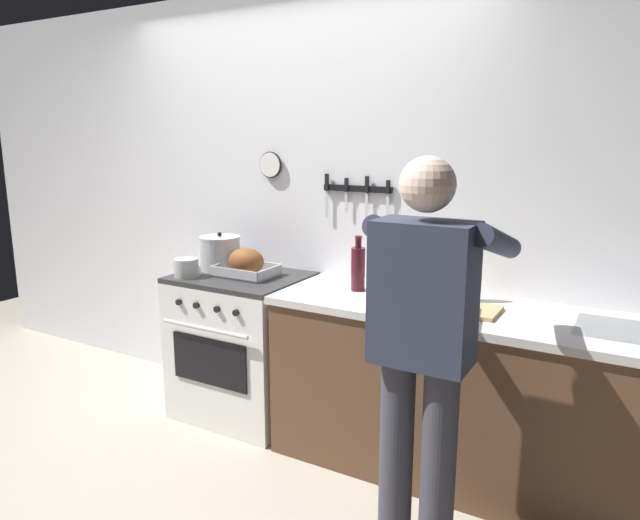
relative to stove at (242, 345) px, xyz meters
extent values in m
plane|color=#A89E8E|center=(0.22, -0.99, -0.45)|extent=(8.00, 8.00, 0.00)
cube|color=silver|center=(0.22, 0.36, 0.85)|extent=(6.00, 0.10, 2.60)
cube|color=black|center=(0.64, 0.30, 0.98)|extent=(0.43, 0.02, 0.04)
cube|color=silver|center=(0.44, 0.29, 0.88)|extent=(0.02, 0.00, 0.16)
cube|color=black|center=(0.44, 0.29, 1.01)|extent=(0.02, 0.02, 0.10)
cube|color=silver|center=(0.57, 0.29, 0.90)|extent=(0.02, 0.00, 0.12)
cube|color=black|center=(0.57, 0.29, 1.00)|extent=(0.02, 0.02, 0.08)
cube|color=silver|center=(0.70, 0.29, 0.88)|extent=(0.02, 0.00, 0.17)
cube|color=black|center=(0.70, 0.29, 1.01)|extent=(0.02, 0.02, 0.09)
cube|color=silver|center=(0.83, 0.29, 0.86)|extent=(0.02, 0.00, 0.20)
cube|color=black|center=(0.83, 0.29, 1.00)|extent=(0.02, 0.02, 0.08)
cylinder|color=white|center=(0.03, 0.29, 1.10)|extent=(0.15, 0.02, 0.15)
torus|color=black|center=(0.03, 0.29, 1.10)|extent=(0.16, 0.02, 0.16)
cube|color=brown|center=(1.42, 0.00, -0.02)|extent=(2.00, 0.62, 0.86)
cube|color=silver|center=(1.42, 0.00, 0.43)|extent=(2.03, 0.65, 0.04)
cube|color=#B2B5B7|center=(2.10, 0.02, 0.39)|extent=(0.44, 0.36, 0.11)
cube|color=white|center=(0.00, 0.00, -0.02)|extent=(0.76, 0.62, 0.87)
cube|color=black|center=(0.00, -0.31, 0.00)|extent=(0.53, 0.01, 0.28)
cube|color=#2D2D2D|center=(0.00, 0.00, 0.43)|extent=(0.76, 0.62, 0.03)
cylinder|color=black|center=(-0.21, -0.32, 0.33)|extent=(0.04, 0.02, 0.04)
cylinder|color=black|center=(-0.08, -0.32, 0.33)|extent=(0.04, 0.02, 0.04)
cylinder|color=black|center=(0.08, -0.32, 0.33)|extent=(0.04, 0.02, 0.04)
cylinder|color=black|center=(0.21, -0.32, 0.33)|extent=(0.04, 0.02, 0.04)
cylinder|color=silver|center=(0.00, -0.34, 0.21)|extent=(0.61, 0.02, 0.02)
cylinder|color=#383842|center=(1.31, -0.68, -0.02)|extent=(0.14, 0.14, 0.86)
cylinder|color=#383842|center=(1.49, -0.68, -0.02)|extent=(0.14, 0.14, 0.86)
cube|color=#2D3347|center=(1.40, -0.68, 0.69)|extent=(0.38, 0.22, 0.56)
sphere|color=beige|center=(1.40, -0.68, 1.10)|extent=(0.21, 0.21, 0.21)
cylinder|color=#2D3347|center=(1.19, -0.44, 0.87)|extent=(0.09, 0.55, 0.22)
cylinder|color=#2D3347|center=(1.61, -0.44, 0.87)|extent=(0.09, 0.55, 0.22)
cube|color=#B7B7BC|center=(0.04, 0.01, 0.46)|extent=(0.34, 0.25, 0.01)
cube|color=#B7B7BC|center=(0.04, -0.12, 0.49)|extent=(0.34, 0.01, 0.05)
cube|color=#B7B7BC|center=(0.04, 0.13, 0.49)|extent=(0.34, 0.01, 0.05)
cube|color=#B7B7BC|center=(-0.13, 0.01, 0.49)|extent=(0.01, 0.25, 0.05)
cube|color=#B7B7BC|center=(0.21, 0.01, 0.49)|extent=(0.01, 0.25, 0.05)
ellipsoid|color=brown|center=(0.04, 0.01, 0.54)|extent=(0.23, 0.17, 0.16)
cylinder|color=#B7B7BC|center=(-0.20, 0.06, 0.55)|extent=(0.25, 0.25, 0.20)
cylinder|color=#B2B2B7|center=(-0.20, 0.06, 0.66)|extent=(0.26, 0.26, 0.01)
sphere|color=black|center=(-0.20, 0.06, 0.68)|extent=(0.03, 0.03, 0.03)
cylinder|color=#B7B7BC|center=(-0.25, -0.19, 0.51)|extent=(0.15, 0.15, 0.11)
cube|color=tan|center=(1.37, -0.05, 0.46)|extent=(0.36, 0.24, 0.02)
cylinder|color=#338CCC|center=(1.30, 0.07, 0.54)|extent=(0.07, 0.07, 0.18)
cylinder|color=#338CCC|center=(1.30, 0.07, 0.65)|extent=(0.03, 0.03, 0.04)
cylinder|color=white|center=(1.30, 0.07, 0.67)|extent=(0.03, 0.03, 0.01)
cylinder|color=#47141E|center=(0.78, 0.04, 0.57)|extent=(0.08, 0.08, 0.24)
cylinder|color=#47141E|center=(0.78, 0.04, 0.71)|extent=(0.03, 0.03, 0.05)
cylinder|color=maroon|center=(0.78, 0.04, 0.75)|extent=(0.04, 0.04, 0.01)
cylinder|color=gold|center=(1.37, 0.14, 0.55)|extent=(0.07, 0.07, 0.20)
cylinder|color=gold|center=(1.37, 0.14, 0.68)|extent=(0.03, 0.03, 0.04)
cylinder|color=black|center=(1.37, 0.14, 0.70)|extent=(0.04, 0.04, 0.01)
camera|label=1|loc=(2.12, -2.72, 1.28)|focal=32.46mm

